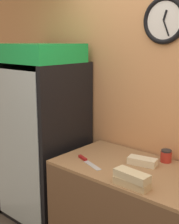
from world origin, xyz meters
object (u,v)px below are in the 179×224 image
sandwich_stack_bottom (132,183)px  sandwich_flat_left (142,161)px  sandwich_stack_middle (132,176)px  chefs_knife (86,161)px  condiment_jar (166,156)px  beverage_cooler (46,124)px

sandwich_stack_bottom → sandwich_flat_left: 0.42m
sandwich_stack_middle → sandwich_stack_bottom: bearing=0.0°
sandwich_flat_left → chefs_knife: (-0.40, -0.26, -0.02)m
chefs_knife → condiment_jar: condiment_jar is taller
sandwich_flat_left → condiment_jar: (0.12, 0.18, 0.02)m
sandwich_stack_bottom → sandwich_stack_middle: sandwich_stack_middle is taller
beverage_cooler → condiment_jar: bearing=9.3°
sandwich_flat_left → condiment_jar: 0.22m
sandwich_flat_left → sandwich_stack_bottom: bearing=-68.4°
condiment_jar → chefs_knife: bearing=-139.4°
sandwich_stack_bottom → sandwich_flat_left: bearing=111.6°
beverage_cooler → sandwich_stack_bottom: beverage_cooler is taller
sandwich_flat_left → chefs_knife: sandwich_flat_left is taller
beverage_cooler → condiment_jar: (1.29, 0.21, -0.09)m
beverage_cooler → chefs_knife: (0.77, -0.23, -0.13)m
condiment_jar → sandwich_stack_middle: bearing=-86.3°
beverage_cooler → sandwich_stack_bottom: (1.32, -0.36, -0.11)m
chefs_knife → sandwich_stack_bottom: bearing=-13.8°
beverage_cooler → sandwich_stack_bottom: size_ratio=7.01×
sandwich_stack_middle → condiment_jar: size_ratio=2.56×
sandwich_stack_middle → condiment_jar: bearing=93.7°
condiment_jar → beverage_cooler: bearing=-170.7°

